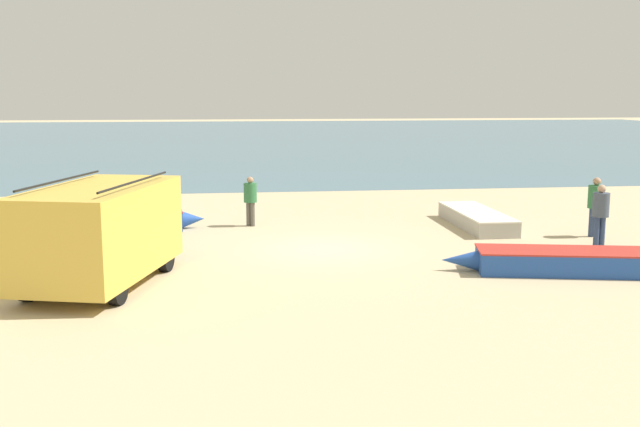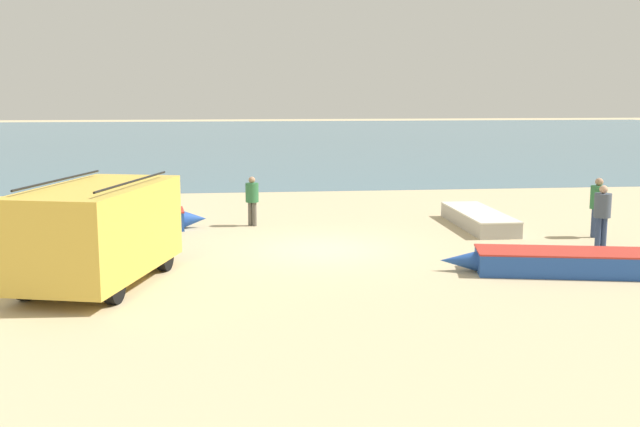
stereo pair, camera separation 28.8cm
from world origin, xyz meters
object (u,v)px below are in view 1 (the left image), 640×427
fishing_rowboat_1 (133,221)px  fishing_rowboat_2 (556,261)px  fishing_rowboat_0 (475,218)px  fisherman_0 (250,197)px  fisherman_2 (596,201)px  fisherman_1 (601,210)px  parked_van (101,231)px

fishing_rowboat_1 → fishing_rowboat_2: size_ratio=0.82×
fishing_rowboat_0 → fishing_rowboat_1: fishing_rowboat_1 is taller
fishing_rowboat_1 → fisherman_0: bearing=-0.9°
fishing_rowboat_1 → fisherman_2: 13.98m
fishing_rowboat_1 → fisherman_1: (13.12, -4.13, 0.73)m
fisherman_1 → parked_van: bearing=-83.1°
fishing_rowboat_2 → fishing_rowboat_0: bearing=-79.6°
parked_van → fisherman_1: size_ratio=2.97×
fisherman_0 → parked_van: bearing=-169.8°
fishing_rowboat_2 → fishing_rowboat_1: bearing=-20.8°
fisherman_0 → fisherman_1: size_ratio=0.92×
fishing_rowboat_0 → fisherman_0: 7.24m
fisherman_2 → parked_van: bearing=113.0°
fishing_rowboat_0 → fisherman_1: fisherman_1 is taller
fisherman_0 → fisherman_1: 10.49m
fishing_rowboat_0 → fishing_rowboat_2: bearing=178.6°
fishing_rowboat_0 → fishing_rowboat_2: 6.41m
fishing_rowboat_2 → fisherman_1: fisherman_1 is taller
fishing_rowboat_2 → fisherman_0: (-6.96, 7.24, 0.67)m
fishing_rowboat_1 → fisherman_0: 3.72m
fishing_rowboat_2 → fisherman_1: 3.79m
parked_van → fisherman_0: size_ratio=3.24×
fisherman_1 → fisherman_0: bearing=-119.5°
parked_van → fishing_rowboat_0: (10.72, 6.18, -0.97)m
parked_van → fisherman_2: (13.60, 3.90, -0.17)m
fishing_rowboat_0 → fisherman_1: size_ratio=3.03×
fishing_rowboat_0 → parked_van: bearing=120.4°
fisherman_0 → fisherman_2: (10.05, -3.12, 0.11)m
fishing_rowboat_0 → fishing_rowboat_2: (-0.20, -6.40, 0.02)m
fishing_rowboat_0 → fisherman_1: bearing=-147.3°
parked_van → fishing_rowboat_1: (-0.09, 6.64, -0.92)m
parked_van → fisherman_1: 13.27m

